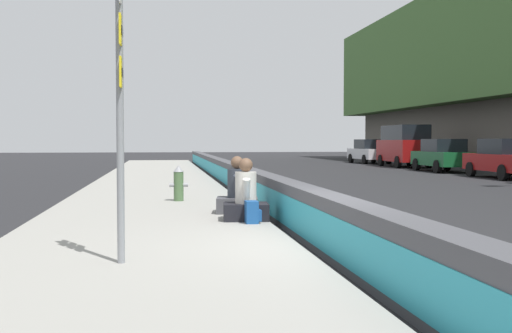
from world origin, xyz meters
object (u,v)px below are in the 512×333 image
at_px(route_sign_post, 120,90).
at_px(parked_car_fourth, 506,158).
at_px(parked_car_far, 404,145).
at_px(parked_car_midline, 443,155).
at_px(seated_person_middle, 237,195).
at_px(fire_hydrant, 179,183).
at_px(backpack, 252,212).
at_px(seated_person_foreground, 246,201).
at_px(parked_car_farther, 369,151).

xyz_separation_m(route_sign_post, parked_car_fourth, (17.49, -15.07, -1.37)).
bearing_deg(parked_car_fourth, parked_car_far, -0.61).
distance_m(route_sign_post, parked_car_midline, 27.84).
xyz_separation_m(route_sign_post, parked_car_midline, (23.44, -14.96, -1.37)).
bearing_deg(seated_person_middle, route_sign_post, 158.57).
xyz_separation_m(parked_car_fourth, parked_car_midline, (5.95, 0.10, 0.00)).
bearing_deg(parked_car_fourth, fire_hydrant, 124.12).
bearing_deg(seated_person_middle, parked_car_midline, -35.28).
height_order(route_sign_post, parked_car_midline, route_sign_post).
xyz_separation_m(route_sign_post, backpack, (3.45, -2.09, -1.90)).
xyz_separation_m(seated_person_middle, parked_car_midline, (18.29, -12.94, 0.36)).
distance_m(backpack, parked_car_far, 29.04).
height_order(seated_person_foreground, backpack, seated_person_foreground).
xyz_separation_m(fire_hydrant, parked_car_far, (21.47, -14.30, 0.77)).
bearing_deg(seated_person_foreground, backpack, -173.94).
bearing_deg(route_sign_post, parked_car_farther, -22.96).
distance_m(seated_person_middle, parked_car_midline, 22.41).
relative_size(seated_person_foreground, parked_car_far, 0.22).
bearing_deg(fire_hydrant, backpack, -164.83).
xyz_separation_m(backpack, parked_car_midline, (19.99, -12.87, 0.53)).
relative_size(route_sign_post, parked_car_fourth, 0.79).
bearing_deg(route_sign_post, parked_car_fourth, -40.74).
xyz_separation_m(backpack, parked_car_fourth, (14.04, -12.97, 0.53)).
bearing_deg(parked_car_farther, fire_hydrant, 152.88).
bearing_deg(seated_person_middle, parked_car_fourth, -46.59).
xyz_separation_m(seated_person_middle, parked_car_far, (24.20, -13.17, 0.85)).
relative_size(seated_person_middle, backpack, 2.92).
bearing_deg(parked_car_far, seated_person_foreground, 152.64).
xyz_separation_m(fire_hydrant, parked_car_midline, (15.56, -14.07, 0.27)).
distance_m(seated_person_foreground, backpack, 0.52).
distance_m(seated_person_middle, parked_car_fourth, 17.96).
relative_size(seated_person_foreground, backpack, 2.91).
bearing_deg(parked_car_farther, backpack, 158.01).
bearing_deg(parked_car_fourth, parked_car_midline, 1.00).
bearing_deg(parked_car_midline, fire_hydrant, 137.86).
relative_size(parked_car_far, parked_car_farther, 1.13).
distance_m(fire_hydrant, parked_car_midline, 20.98).
height_order(route_sign_post, parked_car_far, route_sign_post).
bearing_deg(fire_hydrant, seated_person_middle, -157.58).
distance_m(backpack, parked_car_fourth, 19.12).
relative_size(route_sign_post, backpack, 9.00).
relative_size(fire_hydrant, backpack, 2.20).
xyz_separation_m(route_sign_post, seated_person_middle, (5.15, -2.02, -1.73)).
bearing_deg(backpack, parked_car_far, -26.83).
distance_m(route_sign_post, seated_person_foreground, 4.76).
bearing_deg(parked_car_farther, parked_car_far, -178.74).
height_order(parked_car_far, parked_car_farther, parked_car_far).
distance_m(parked_car_midline, parked_car_farther, 12.11).
distance_m(parked_car_fourth, parked_car_midline, 5.95).
height_order(parked_car_fourth, parked_car_farther, same).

